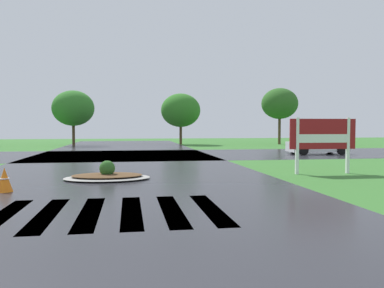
{
  "coord_description": "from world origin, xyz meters",
  "views": [
    {
      "loc": [
        0.4,
        -3.0,
        1.9
      ],
      "look_at": [
        2.47,
        9.97,
        1.32
      ],
      "focal_mm": 37.18,
      "sensor_mm": 36.0,
      "label": 1
    }
  ],
  "objects": [
    {
      "name": "asphalt_cross_road",
      "position": [
        0.0,
        23.67,
        0.0
      ],
      "size": [
        90.0,
        10.4,
        0.01
      ],
      "primitive_type": "cube",
      "color": "#2B2B30",
      "rests_on": "ground"
    },
    {
      "name": "traffic_cone",
      "position": [
        -3.16,
        9.14,
        0.35
      ],
      "size": [
        0.45,
        0.45,
        0.71
      ],
      "color": "orange",
      "rests_on": "ground"
    },
    {
      "name": "background_treeline",
      "position": [
        -4.05,
        38.41,
        3.87
      ],
      "size": [
        43.76,
        5.43,
        6.0
      ],
      "color": "#4C3823",
      "rests_on": "ground"
    },
    {
      "name": "asphalt_roadway",
      "position": [
        0.0,
        10.0,
        0.0
      ],
      "size": [
        11.55,
        80.0,
        0.01
      ],
      "primitive_type": "cube",
      "color": "#2B2B30",
      "rests_on": "ground"
    },
    {
      "name": "car_white_sedan",
      "position": [
        13.21,
        22.61,
        0.63
      ],
      "size": [
        4.02,
        2.21,
        1.39
      ],
      "rotation": [
        0.0,
        0.0,
        -0.06
      ],
      "color": "silver",
      "rests_on": "ground"
    },
    {
      "name": "estate_billboard",
      "position": [
        8.09,
        11.89,
        1.49
      ],
      "size": [
        2.75,
        0.18,
        2.26
      ],
      "rotation": [
        0.0,
        0.0,
        3.12
      ],
      "color": "white",
      "rests_on": "ground"
    },
    {
      "name": "crosswalk_stripes",
      "position": [
        0.0,
        5.89,
        0.0
      ],
      "size": [
        4.95,
        3.55,
        0.01
      ],
      "color": "white",
      "rests_on": "ground"
    },
    {
      "name": "median_island",
      "position": [
        -0.37,
        11.47,
        0.13
      ],
      "size": [
        3.06,
        2.07,
        0.68
      ],
      "color": "#9E9B93",
      "rests_on": "ground"
    }
  ]
}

